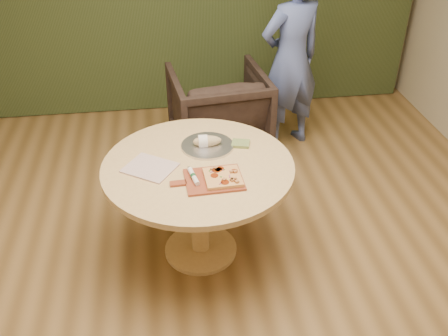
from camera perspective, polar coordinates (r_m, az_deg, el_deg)
name	(u,v)px	position (r m, az deg, el deg)	size (l,w,h in m)	color
room_shell	(222,108)	(2.46, -0.25, 6.88)	(5.04, 6.04, 2.84)	olive
pedestal_table	(199,182)	(3.29, -2.92, -1.59)	(1.25, 1.25, 0.75)	#DDB371
pizza_paddle	(212,180)	(3.05, -1.36, -1.36)	(0.45, 0.30, 0.01)	brown
flatbread_pizza	(223,177)	(3.04, -0.11, -1.05)	(0.23, 0.23, 0.04)	#E9AB5B
cutlery_roll	(193,176)	(3.05, -3.52, -0.94)	(0.06, 0.20, 0.03)	white
newspaper	(150,168)	(3.20, -8.45, 0.03)	(0.30, 0.25, 0.01)	white
serving_tray	(207,146)	(3.39, -1.91, 2.57)	(0.36, 0.36, 0.02)	silver
bread_roll	(206,141)	(3.37, -2.07, 3.09)	(0.19, 0.09, 0.09)	tan
green_packet	(241,144)	(3.41, 1.91, 2.80)	(0.12, 0.10, 0.02)	#566A2F
armchair	(218,107)	(4.63, -0.64, 6.97)	(0.84, 0.78, 0.86)	black
person_standing	(291,60)	(4.59, 7.62, 12.18)	(0.62, 0.41, 1.70)	#4D5E9C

